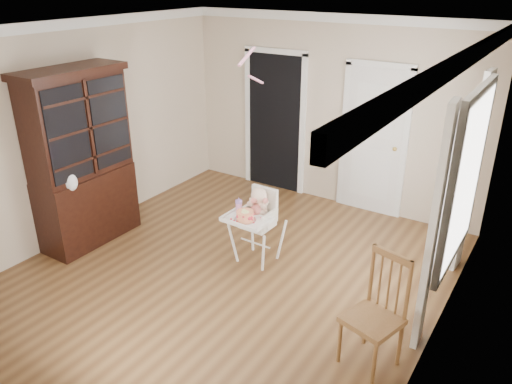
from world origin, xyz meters
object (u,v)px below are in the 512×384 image
Objects in this scene: cake at (245,216)px; dining_chair at (375,316)px; sippy_cup at (239,206)px; high_chair at (257,218)px; china_cabinet at (81,159)px.

dining_chair is (1.78, -0.64, -0.21)m from cake.
dining_chair is at bearing -19.92° from cake.
cake is at bearing -37.29° from sippy_cup.
high_chair is 0.26m from sippy_cup.
sippy_cup is 0.09× the size of china_cabinet.
china_cabinet is (-1.92, -0.60, 0.38)m from sippy_cup.
cake is at bearing -89.70° from high_chair.
sippy_cup is 2.11m from dining_chair.
china_cabinet is at bearing -159.41° from high_chair.
dining_chair reaches higher than high_chair.
high_chair is at bearing 169.20° from dining_chair.
cake is 1.90m from dining_chair.
sippy_cup is at bearing -146.02° from high_chair.
sippy_cup is (-0.17, 0.13, 0.02)m from cake.
cake is 1.30× the size of sippy_cup.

